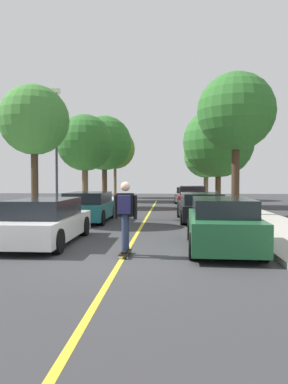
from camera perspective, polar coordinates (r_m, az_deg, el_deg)
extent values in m
plane|color=#353538|center=(8.72, -3.48, -10.48)|extent=(80.00, 80.00, 0.00)
cube|color=gold|center=(12.63, -1.11, -6.57)|extent=(0.12, 39.20, 0.01)
cube|color=white|center=(11.16, -15.12, -5.25)|extent=(1.77, 4.40, 0.62)
cube|color=black|center=(11.02, -15.29, -2.38)|extent=(1.55, 2.66, 0.51)
cylinder|color=black|center=(9.53, -13.36, -7.50)|extent=(0.22, 0.64, 0.64)
cylinder|color=black|center=(12.39, -9.31, -5.28)|extent=(0.22, 0.64, 0.64)
cylinder|color=black|center=(12.85, -16.41, -5.08)|extent=(0.22, 0.64, 0.64)
cube|color=#196066|center=(16.55, -8.73, -2.82)|extent=(1.92, 4.28, 0.64)
cube|color=black|center=(16.63, -8.65, -0.86)|extent=(1.69, 2.74, 0.48)
cylinder|color=black|center=(14.99, -6.64, -4.01)|extent=(0.22, 0.64, 0.64)
cylinder|color=black|center=(15.43, -13.16, -3.88)|extent=(0.22, 0.64, 0.64)
cylinder|color=black|center=(17.80, -4.89, -3.06)|extent=(0.22, 0.64, 0.64)
cylinder|color=black|center=(18.17, -10.45, -2.98)|extent=(0.22, 0.64, 0.64)
cube|color=#1E5B33|center=(10.08, 12.07, -5.64)|extent=(1.87, 4.27, 0.75)
cube|color=black|center=(9.99, 12.11, -2.26)|extent=(1.60, 2.72, 0.45)
cylinder|color=black|center=(11.45, 7.36, -5.87)|extent=(0.24, 0.65, 0.64)
cylinder|color=black|center=(11.59, 15.27, -5.83)|extent=(0.24, 0.65, 0.64)
cylinder|color=black|center=(8.68, 7.74, -8.40)|extent=(0.24, 0.65, 0.64)
cylinder|color=black|center=(8.87, 18.17, -8.26)|extent=(0.24, 0.65, 0.64)
cube|color=black|center=(16.74, 8.81, -2.80)|extent=(1.97, 4.54, 0.63)
cube|color=black|center=(16.55, 8.88, -0.97)|extent=(1.71, 2.95, 0.47)
cylinder|color=black|center=(18.23, 5.55, -2.95)|extent=(0.23, 0.64, 0.64)
cylinder|color=black|center=(18.40, 11.03, -2.93)|extent=(0.23, 0.64, 0.64)
cylinder|color=black|center=(15.14, 6.11, -3.95)|extent=(0.23, 0.64, 0.64)
cylinder|color=black|center=(15.34, 12.69, -3.91)|extent=(0.23, 0.64, 0.64)
cube|color=maroon|center=(22.97, 7.49, -1.36)|extent=(1.80, 4.33, 0.75)
cube|color=black|center=(22.94, 7.50, 0.26)|extent=(1.56, 2.54, 0.55)
cylinder|color=black|center=(24.41, 5.50, -1.70)|extent=(0.23, 0.64, 0.64)
cylinder|color=black|center=(24.46, 9.22, -1.71)|extent=(0.23, 0.64, 0.64)
cylinder|color=black|center=(21.52, 5.53, -2.19)|extent=(0.23, 0.64, 0.64)
cylinder|color=black|center=(21.59, 9.75, -2.20)|extent=(0.23, 0.64, 0.64)
cube|color=#B7B7BC|center=(29.64, 6.70, -0.72)|extent=(1.92, 4.50, 0.63)
cube|color=black|center=(29.60, 6.70, 0.33)|extent=(1.66, 2.88, 0.45)
cylinder|color=black|center=(31.17, 5.05, -0.90)|extent=(0.23, 0.64, 0.64)
cylinder|color=black|center=(31.22, 8.18, -0.91)|extent=(0.23, 0.64, 0.64)
cylinder|color=black|center=(28.10, 5.04, -1.22)|extent=(0.23, 0.64, 0.64)
cylinder|color=black|center=(28.15, 8.52, -1.23)|extent=(0.23, 0.64, 0.64)
cylinder|color=#3D2D1E|center=(15.66, -16.72, 1.99)|extent=(0.29, 0.29, 3.54)
sphere|color=#3D7F33|center=(15.85, -16.80, 10.75)|extent=(2.86, 2.86, 2.86)
cylinder|color=brown|center=(24.28, -9.20, 1.42)|extent=(0.39, 0.39, 3.03)
sphere|color=#2D6B28|center=(24.40, -9.23, 7.61)|extent=(3.69, 3.69, 3.69)
cylinder|color=#3D2D1E|center=(31.39, -6.18, 2.04)|extent=(0.43, 0.43, 3.57)
sphere|color=#2D6B28|center=(31.54, -6.20, 7.61)|extent=(4.63, 4.63, 4.63)
cylinder|color=brown|center=(37.40, -4.54, 2.27)|extent=(0.29, 0.29, 3.87)
sphere|color=#4C7A23|center=(37.53, -4.55, 6.72)|extent=(4.07, 4.07, 4.07)
cylinder|color=#3D2D1E|center=(18.84, 14.11, 2.81)|extent=(0.40, 0.40, 4.07)
sphere|color=#2D6B28|center=(19.14, 14.19, 12.12)|extent=(3.87, 3.87, 3.87)
cylinder|color=#4C3823|center=(25.25, 11.51, 1.53)|extent=(0.38, 0.38, 3.12)
sphere|color=#2D6B28|center=(25.38, 11.55, 7.66)|extent=(4.78, 4.78, 4.78)
cylinder|color=brown|center=(33.39, 9.66, 1.45)|extent=(0.41, 0.41, 2.90)
sphere|color=#3D7F33|center=(33.46, 9.69, 5.63)|extent=(3.99, 3.99, 3.99)
cylinder|color=#38383D|center=(17.99, -13.52, 5.66)|extent=(0.12, 0.12, 5.83)
cube|color=#EAE5C6|center=(18.44, -13.60, 15.11)|extent=(0.36, 0.24, 0.20)
cube|color=black|center=(9.08, -2.92, -9.39)|extent=(0.24, 0.85, 0.02)
cylinder|color=beige|center=(9.43, -3.19, -9.35)|extent=(0.03, 0.06, 0.06)
cylinder|color=beige|center=(9.41, -2.03, -9.38)|extent=(0.03, 0.06, 0.06)
cylinder|color=beige|center=(8.77, -3.87, -10.21)|extent=(0.03, 0.06, 0.06)
cylinder|color=beige|center=(8.75, -2.62, -10.25)|extent=(0.03, 0.06, 0.06)
cube|color=#99999E|center=(9.41, -2.61, -9.13)|extent=(0.10, 0.04, 0.02)
cube|color=#99999E|center=(8.75, -3.25, -9.98)|extent=(0.10, 0.04, 0.02)
cube|color=black|center=(9.28, -2.72, -8.87)|extent=(0.11, 0.26, 0.06)
cube|color=black|center=(8.85, -3.13, -9.40)|extent=(0.11, 0.26, 0.06)
cylinder|color=#283351|center=(9.11, -2.81, -6.11)|extent=(0.15, 0.15, 0.87)
cylinder|color=#283351|center=(8.87, -3.04, -6.33)|extent=(0.15, 0.15, 0.87)
cube|color=black|center=(8.92, -2.93, -2.02)|extent=(0.41, 0.23, 0.57)
sphere|color=tan|center=(8.90, -2.93, 0.87)|extent=(0.23, 0.23, 0.23)
cylinder|color=black|center=(8.96, -4.48, -2.35)|extent=(0.09, 0.09, 0.58)
cylinder|color=black|center=(8.89, -1.37, -2.38)|extent=(0.09, 0.09, 0.58)
cube|color=#1E1E4C|center=(8.72, -3.12, -1.98)|extent=(0.30, 0.19, 0.44)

